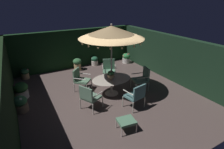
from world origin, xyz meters
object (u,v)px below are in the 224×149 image
object	(u,v)px
patio_chair_south	(80,78)
potted_plant_back_left	(21,90)
ottoman_footrest	(126,121)
potted_plant_front_corner	(126,58)
patio_dining_table	(111,81)
potted_plant_right_near	(20,104)
potted_plant_back_center	(77,64)
patio_chair_southeast	(109,69)
potted_plant_right_far	(95,61)
patio_chair_north	(89,96)
potted_plant_left_near	(25,74)
patio_umbrella	(111,32)
patio_chair_northeast	(136,95)
centerpiece_planter	(111,74)
patio_chair_east	(142,77)

from	to	relation	value
patio_chair_south	potted_plant_back_left	distance (m)	2.39
ottoman_footrest	potted_plant_front_corner	xyz separation A→B (m)	(3.39, 5.15, -0.01)
patio_chair_south	ottoman_footrest	bearing A→B (deg)	-84.79
patio_dining_table	potted_plant_right_near	bearing A→B (deg)	172.29
potted_plant_back_center	potted_plant_right_near	xyz separation A→B (m)	(-3.08, -2.84, -0.07)
ottoman_footrest	patio_chair_southeast	bearing A→B (deg)	69.69
patio_chair_south	potted_plant_right_near	distance (m)	2.49
patio_chair_southeast	potted_plant_back_left	xyz separation A→B (m)	(-3.91, 0.19, -0.24)
ottoman_footrest	potted_plant_right_far	size ratio (longest dim) A/B	1.08
patio_chair_south	potted_plant_back_center	world-z (taller)	patio_chair_south
patio_chair_north	potted_plant_left_near	world-z (taller)	patio_chair_north
patio_chair_southeast	potted_plant_back_left	size ratio (longest dim) A/B	1.55
patio_umbrella	potted_plant_back_center	bearing A→B (deg)	95.96
ottoman_footrest	patio_chair_northeast	bearing A→B (deg)	41.04
potted_plant_front_corner	potted_plant_right_far	bearing A→B (deg)	161.90
centerpiece_planter	potted_plant_back_center	size ratio (longest dim) A/B	0.60
patio_dining_table	potted_plant_right_near	size ratio (longest dim) A/B	2.81
patio_chair_east	potted_plant_left_near	world-z (taller)	patio_chair_east
patio_umbrella	potted_plant_right_near	size ratio (longest dim) A/B	4.90
patio_chair_north	potted_plant_left_near	size ratio (longest dim) A/B	1.85
patio_dining_table	patio_umbrella	distance (m)	2.00
patio_chair_north	potted_plant_back_left	bearing A→B (deg)	134.77
centerpiece_planter	potted_plant_front_corner	size ratio (longest dim) A/B	0.66
patio_umbrella	centerpiece_planter	world-z (taller)	patio_umbrella
patio_chair_northeast	patio_chair_east	xyz separation A→B (m)	(1.13, 1.09, -0.01)
patio_chair_north	patio_chair_east	world-z (taller)	patio_chair_east
patio_chair_northeast	patio_chair_south	size ratio (longest dim) A/B	1.01
potted_plant_back_left	patio_chair_southeast	bearing A→B (deg)	-2.83
patio_chair_north	potted_plant_back_center	world-z (taller)	patio_chair_north
centerpiece_planter	potted_plant_back_center	distance (m)	3.44
patio_chair_northeast	patio_chair_east	world-z (taller)	patio_chair_east
centerpiece_planter	potted_plant_back_left	world-z (taller)	centerpiece_planter
potted_plant_back_center	potted_plant_front_corner	bearing A→B (deg)	-6.74
patio_chair_south	potted_plant_left_near	world-z (taller)	patio_chair_south
patio_chair_northeast	potted_plant_back_center	distance (m)	4.72
potted_plant_left_near	potted_plant_front_corner	bearing A→B (deg)	-4.74
centerpiece_planter	potted_plant_back_left	xyz separation A→B (m)	(-3.26, 1.55, -0.59)
ottoman_footrest	potted_plant_left_near	bearing A→B (deg)	112.43
patio_dining_table	patio_chair_southeast	bearing A→B (deg)	65.74
patio_chair_northeast	potted_plant_left_near	distance (m)	5.81
potted_plant_back_left	patio_chair_northeast	bearing A→B (deg)	-38.51
ottoman_footrest	potted_plant_back_center	world-z (taller)	potted_plant_back_center
patio_dining_table	potted_plant_back_center	world-z (taller)	patio_dining_table
patio_umbrella	potted_plant_right_far	xyz separation A→B (m)	(0.81, 3.56, -2.31)
patio_chair_southeast	patio_chair_south	distance (m)	1.61
ottoman_footrest	potted_plant_back_left	bearing A→B (deg)	125.48
patio_chair_north	patio_chair_southeast	distance (m)	2.64
centerpiece_planter	potted_plant_right_far	world-z (taller)	centerpiece_planter
potted_plant_left_near	potted_plant_back_center	bearing A→B (deg)	-2.48
patio_chair_north	potted_plant_left_near	xyz separation A→B (m)	(-1.79, 4.05, -0.27)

